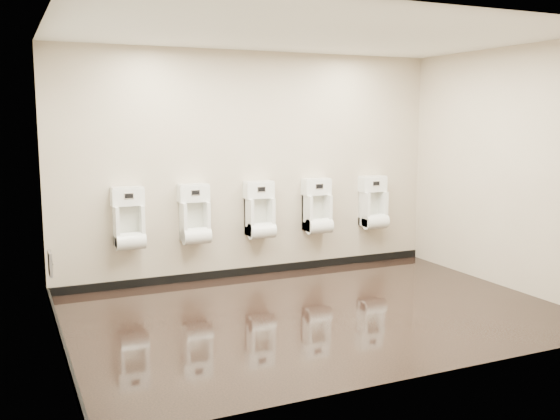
# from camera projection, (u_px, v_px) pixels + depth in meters

# --- Properties ---
(ground) EXTENTS (5.00, 3.50, 0.00)m
(ground) POSITION_uv_depth(u_px,v_px,m) (317.00, 313.00, 6.42)
(ground) COLOR black
(ground) RESTS_ON ground
(ceiling) EXTENTS (5.00, 3.50, 0.00)m
(ceiling) POSITION_uv_depth(u_px,v_px,m) (320.00, 33.00, 6.01)
(ceiling) COLOR silver
(back_wall) EXTENTS (5.00, 0.02, 2.80)m
(back_wall) POSITION_uv_depth(u_px,v_px,m) (253.00, 165.00, 7.79)
(back_wall) COLOR #C0B298
(back_wall) RESTS_ON ground
(front_wall) EXTENTS (5.00, 0.02, 2.80)m
(front_wall) POSITION_uv_depth(u_px,v_px,m) (428.00, 198.00, 4.64)
(front_wall) COLOR #C0B298
(front_wall) RESTS_ON ground
(left_wall) EXTENTS (0.02, 3.50, 2.80)m
(left_wall) POSITION_uv_depth(u_px,v_px,m) (53.00, 189.00, 5.20)
(left_wall) COLOR #C0B298
(left_wall) RESTS_ON ground
(right_wall) EXTENTS (0.02, 3.50, 2.80)m
(right_wall) POSITION_uv_depth(u_px,v_px,m) (509.00, 169.00, 7.23)
(right_wall) COLOR #C0B298
(right_wall) RESTS_ON ground
(tile_overlay_left) EXTENTS (0.01, 3.50, 2.80)m
(tile_overlay_left) POSITION_uv_depth(u_px,v_px,m) (54.00, 189.00, 5.20)
(tile_overlay_left) COLOR silver
(tile_overlay_left) RESTS_ON ground
(skirting_back) EXTENTS (5.00, 0.02, 0.10)m
(skirting_back) POSITION_uv_depth(u_px,v_px,m) (254.00, 271.00, 7.98)
(skirting_back) COLOR black
(skirting_back) RESTS_ON ground
(skirting_left) EXTENTS (0.02, 3.50, 0.10)m
(skirting_left) POSITION_uv_depth(u_px,v_px,m) (63.00, 344.00, 5.40)
(skirting_left) COLOR black
(skirting_left) RESTS_ON ground
(access_panel) EXTENTS (0.04, 0.25, 0.25)m
(access_panel) POSITION_uv_depth(u_px,v_px,m) (50.00, 264.00, 6.42)
(access_panel) COLOR #9E9EA3
(access_panel) RESTS_ON left_wall
(urinal_0) EXTENTS (0.38, 0.28, 0.70)m
(urinal_0) POSITION_uv_depth(u_px,v_px,m) (129.00, 223.00, 7.13)
(urinal_0) COLOR white
(urinal_0) RESTS_ON back_wall
(urinal_1) EXTENTS (0.38, 0.28, 0.70)m
(urinal_1) POSITION_uv_depth(u_px,v_px,m) (195.00, 219.00, 7.44)
(urinal_1) COLOR white
(urinal_1) RESTS_ON back_wall
(urinal_2) EXTENTS (0.38, 0.28, 0.70)m
(urinal_2) POSITION_uv_depth(u_px,v_px,m) (260.00, 214.00, 7.78)
(urinal_2) COLOR white
(urinal_2) RESTS_ON back_wall
(urinal_3) EXTENTS (0.38, 0.28, 0.70)m
(urinal_3) POSITION_uv_depth(u_px,v_px,m) (317.00, 210.00, 8.11)
(urinal_3) COLOR white
(urinal_3) RESTS_ON back_wall
(urinal_4) EXTENTS (0.38, 0.28, 0.70)m
(urinal_4) POSITION_uv_depth(u_px,v_px,m) (374.00, 206.00, 8.46)
(urinal_4) COLOR white
(urinal_4) RESTS_ON back_wall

